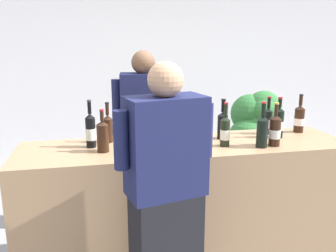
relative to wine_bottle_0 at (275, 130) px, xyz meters
The scene contains 18 objects.
wall_back 2.85m from the wine_bottle_0, 102.96° to the left, with size 8.00×0.10×2.80m, color white.
counter 0.90m from the wine_bottle_0, 165.66° to the left, with size 2.49×0.65×0.99m, color #9E7A56.
wine_bottle_0 is the anchor object (origin of this frame).
wine_bottle_1 0.11m from the wine_bottle_0, behind, with size 0.08×0.08×0.34m.
wine_bottle_2 0.84m from the wine_bottle_0, 155.25° to the left, with size 0.07×0.07×0.34m.
wine_bottle_3 1.36m from the wine_bottle_0, 169.93° to the left, with size 0.07×0.07×0.35m.
wine_bottle_4 0.52m from the wine_bottle_0, 39.43° to the left, with size 0.08×0.08×0.33m.
wine_bottle_5 1.26m from the wine_bottle_0, behind, with size 0.08×0.08×0.30m.
wine_bottle_6 0.25m from the wine_bottle_0, 55.46° to the left, with size 0.08×0.08×0.33m.
wine_bottle_7 1.26m from the wine_bottle_0, 164.06° to the left, with size 0.07×0.07×0.31m.
wine_bottle_8 0.37m from the wine_bottle_0, behind, with size 0.07×0.07×0.33m.
wine_bottle_9 0.41m from the wine_bottle_0, 139.84° to the left, with size 0.08×0.08×0.32m.
wine_bottle_10 0.35m from the wine_bottle_0, 71.22° to the left, with size 0.07×0.07×0.32m.
wine_bottle_11 0.60m from the wine_bottle_0, 148.43° to the left, with size 0.08×0.08×0.34m.
wine_glass 0.64m from the wine_bottle_0, 168.15° to the left, with size 0.07×0.07×0.18m.
person_server 1.24m from the wine_bottle_0, 135.63° to the left, with size 0.57×0.29×1.67m.
person_guest 1.08m from the wine_bottle_0, 152.76° to the right, with size 0.58×0.33×1.65m.
potted_shrub 1.37m from the wine_bottle_0, 70.54° to the left, with size 0.62×0.60×1.22m.
Camera 1 is at (-0.65, -2.49, 1.76)m, focal length 37.97 mm.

